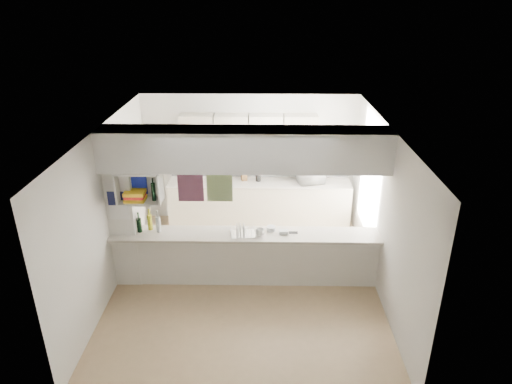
{
  "coord_description": "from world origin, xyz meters",
  "views": [
    {
      "loc": [
        0.27,
        -6.24,
        4.39
      ],
      "look_at": [
        0.16,
        0.5,
        1.41
      ],
      "focal_mm": 32.0,
      "sensor_mm": 36.0,
      "label": 1
    }
  ],
  "objects_px": {
    "bowl": "(313,169)",
    "dish_rack": "(243,230)",
    "wine_bottles": "(149,223)",
    "microwave": "(311,176)"
  },
  "relations": [
    {
      "from": "dish_rack",
      "to": "wine_bottles",
      "type": "xyz_separation_m",
      "value": [
        -1.46,
        0.09,
        0.06
      ]
    },
    {
      "from": "bowl",
      "to": "dish_rack",
      "type": "relative_size",
      "value": 0.63
    },
    {
      "from": "bowl",
      "to": "wine_bottles",
      "type": "distance_m",
      "value": 3.39
    },
    {
      "from": "microwave",
      "to": "bowl",
      "type": "relative_size",
      "value": 1.95
    },
    {
      "from": "bowl",
      "to": "wine_bottles",
      "type": "bearing_deg",
      "value": -143.84
    },
    {
      "from": "dish_rack",
      "to": "wine_bottles",
      "type": "bearing_deg",
      "value": 168.66
    },
    {
      "from": "bowl",
      "to": "dish_rack",
      "type": "xyz_separation_m",
      "value": [
        -1.27,
        -2.09,
        -0.23
      ]
    },
    {
      "from": "microwave",
      "to": "bowl",
      "type": "xyz_separation_m",
      "value": [
        0.02,
        -0.03,
        0.17
      ]
    },
    {
      "from": "wine_bottles",
      "to": "dish_rack",
      "type": "bearing_deg",
      "value": -3.41
    },
    {
      "from": "microwave",
      "to": "bowl",
      "type": "distance_m",
      "value": 0.17
    }
  ]
}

